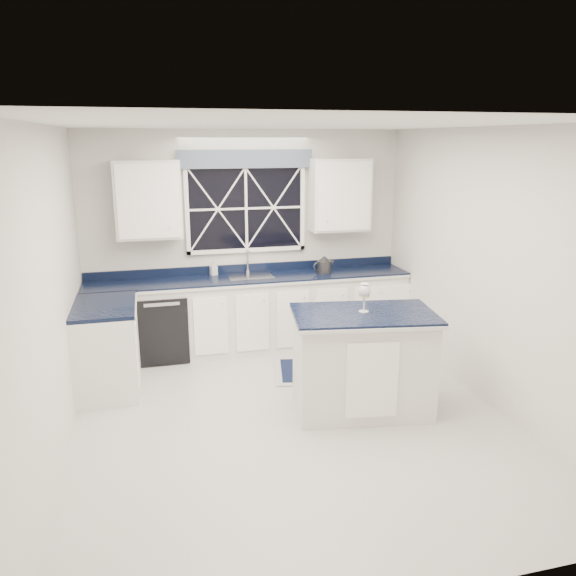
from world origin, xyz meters
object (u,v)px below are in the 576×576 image
object	(u,v)px
kettle	(324,265)
soap_bottle	(214,268)
faucet	(248,261)
wine_glass	(364,292)
island	(362,362)
dishwasher	(162,325)

from	to	relation	value
kettle	soap_bottle	xyz separation A→B (m)	(-1.37, 0.22, -0.01)
kettle	soap_bottle	size ratio (longest dim) A/B	1.74
faucet	kettle	distance (m)	0.96
kettle	wine_glass	distance (m)	1.89
faucet	soap_bottle	xyz separation A→B (m)	(-0.43, 0.01, -0.07)
wine_glass	soap_bottle	distance (m)	2.40
kettle	wine_glass	world-z (taller)	wine_glass
island	soap_bottle	bearing A→B (deg)	127.40
dishwasher	soap_bottle	xyz separation A→B (m)	(0.67, 0.21, 0.62)
soap_bottle	island	bearing A→B (deg)	-61.33
island	faucet	bearing A→B (deg)	117.71
dishwasher	kettle	world-z (taller)	kettle
faucet	wine_glass	distance (m)	2.20
soap_bottle	dishwasher	bearing A→B (deg)	-162.77
wine_glass	soap_bottle	size ratio (longest dim) A/B	1.61
kettle	soap_bottle	bearing A→B (deg)	155.63
dishwasher	faucet	world-z (taller)	faucet
wine_glass	island	bearing A→B (deg)	-98.82
dishwasher	wine_glass	world-z (taller)	wine_glass
dishwasher	island	xyz separation A→B (m)	(1.82, -1.91, 0.09)
island	kettle	size ratio (longest dim) A/B	4.80
faucet	wine_glass	size ratio (longest dim) A/B	1.09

